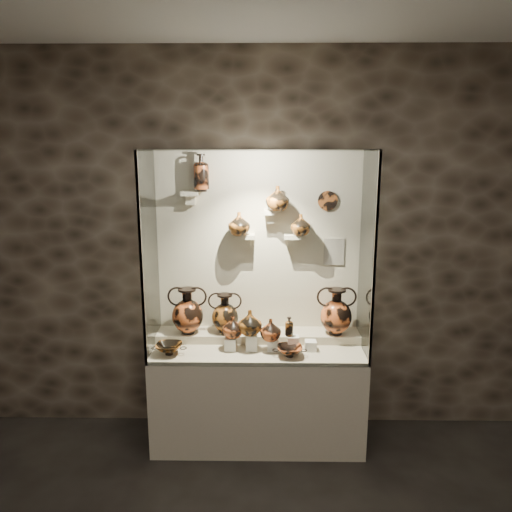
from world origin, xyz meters
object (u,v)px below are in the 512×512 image
(kylix_right, at_px, (290,350))
(jug_b, at_px, (250,322))
(ovoid_vase_b, at_px, (278,198))
(lekythos_small, at_px, (289,325))
(amphora_left, at_px, (188,311))
(jug_c, at_px, (271,330))
(ovoid_vase_a, at_px, (239,224))
(lekythos_tall, at_px, (201,170))
(jug_a, at_px, (233,327))
(amphora_right, at_px, (336,311))
(amphora_mid, at_px, (225,313))
(kylix_left, at_px, (169,348))
(ovoid_vase_c, at_px, (301,225))

(kylix_right, bearing_deg, jug_b, 155.66)
(jug_b, height_order, ovoid_vase_b, ovoid_vase_b)
(lekythos_small, xyz_separation_m, ovoid_vase_b, (-0.09, 0.25, 0.98))
(amphora_left, relative_size, jug_c, 2.20)
(ovoid_vase_a, bearing_deg, kylix_right, -50.90)
(lekythos_tall, height_order, ovoid_vase_b, lekythos_tall)
(jug_a, distance_m, jug_c, 0.30)
(jug_c, bearing_deg, lekythos_small, -13.78)
(amphora_right, distance_m, kylix_right, 0.54)
(jug_b, xyz_separation_m, jug_c, (0.16, -0.02, -0.05))
(amphora_right, bearing_deg, jug_a, -162.24)
(jug_b, bearing_deg, jug_c, -5.42)
(ovoid_vase_a, bearing_deg, jug_c, -54.27)
(amphora_mid, relative_size, amphora_right, 0.86)
(jug_b, height_order, ovoid_vase_a, ovoid_vase_a)
(kylix_left, distance_m, ovoid_vase_c, 1.43)
(lekythos_small, bearing_deg, amphora_mid, 160.38)
(jug_b, height_order, kylix_left, jug_b)
(lekythos_tall, bearing_deg, jug_c, -10.90)
(kylix_left, bearing_deg, ovoid_vase_b, 39.55)
(kylix_left, relative_size, ovoid_vase_b, 1.34)
(amphora_left, xyz_separation_m, amphora_mid, (0.31, 0.02, -0.03))
(amphora_right, xyz_separation_m, ovoid_vase_b, (-0.49, 0.06, 0.92))
(jug_a, relative_size, kylix_right, 0.69)
(ovoid_vase_b, bearing_deg, ovoid_vase_c, -9.30)
(ovoid_vase_c, bearing_deg, ovoid_vase_b, -170.99)
(amphora_right, xyz_separation_m, lekythos_small, (-0.40, -0.19, -0.06))
(kylix_left, bearing_deg, lekythos_tall, 74.62)
(jug_a, height_order, ovoid_vase_b, ovoid_vase_b)
(jug_c, relative_size, ovoid_vase_a, 0.94)
(lekythos_small, relative_size, lekythos_tall, 0.53)
(amphora_left, bearing_deg, lekythos_small, -6.63)
(lekythos_small, xyz_separation_m, ovoid_vase_c, (0.10, 0.26, 0.76))
(lekythos_tall, bearing_deg, amphora_left, -129.44)
(jug_c, relative_size, lekythos_tall, 0.52)
(jug_c, bearing_deg, kylix_right, -55.02)
(jug_a, bearing_deg, jug_b, -10.65)
(ovoid_vase_c, bearing_deg, lekythos_small, -105.33)
(jug_c, bearing_deg, lekythos_tall, 133.33)
(jug_b, xyz_separation_m, kylix_left, (-0.63, -0.10, -0.18))
(kylix_right, bearing_deg, amphora_left, 157.48)
(kylix_right, bearing_deg, lekythos_tall, 148.39)
(lekythos_small, relative_size, ovoid_vase_c, 1.04)
(amphora_mid, height_order, kylix_left, amphora_mid)
(jug_b, bearing_deg, lekythos_tall, 147.04)
(kylix_right, bearing_deg, ovoid_vase_b, 102.12)
(amphora_mid, xyz_separation_m, jug_b, (0.21, -0.20, -0.01))
(amphora_left, bearing_deg, jug_c, -10.30)
(amphora_mid, height_order, lekythos_tall, lekythos_tall)
(jug_c, bearing_deg, ovoid_vase_c, 29.16)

